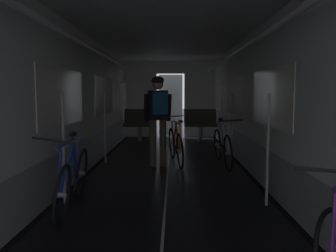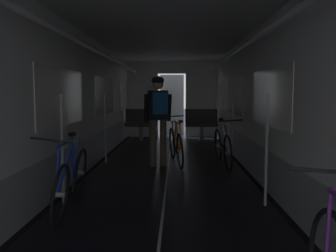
# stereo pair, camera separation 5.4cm
# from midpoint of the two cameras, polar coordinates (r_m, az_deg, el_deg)

# --- Properties ---
(train_car_shell) EXTENTS (3.14, 12.34, 2.57)m
(train_car_shell) POSITION_cam_midpoint_polar(r_m,az_deg,el_deg) (5.72, -0.38, 8.41)
(train_car_shell) COLOR black
(train_car_shell) RESTS_ON ground
(bench_seat_far_left) EXTENTS (0.98, 0.51, 0.95)m
(bench_seat_far_left) POSITION_cam_midpoint_polar(r_m,az_deg,el_deg) (10.27, -4.84, 0.72)
(bench_seat_far_left) COLOR gray
(bench_seat_far_left) RESTS_ON ground
(bench_seat_far_right) EXTENTS (0.98, 0.51, 0.95)m
(bench_seat_far_right) POSITION_cam_midpoint_polar(r_m,az_deg,el_deg) (10.24, 5.23, 0.70)
(bench_seat_far_right) COLOR gray
(bench_seat_far_right) RESTS_ON ground
(bicycle_white) EXTENTS (0.44, 1.69, 0.94)m
(bicycle_white) POSITION_cam_midpoint_polar(r_m,az_deg,el_deg) (6.76, 8.82, -3.29)
(bicycle_white) COLOR black
(bicycle_white) RESTS_ON ground
(bicycle_blue) EXTENTS (0.44, 1.69, 0.95)m
(bicycle_blue) POSITION_cam_midpoint_polar(r_m,az_deg,el_deg) (4.32, -15.93, -8.40)
(bicycle_blue) COLOR black
(bicycle_blue) RESTS_ON ground
(person_cyclist_aisle) EXTENTS (0.56, 0.45, 1.73)m
(person_cyclist_aisle) POSITION_cam_midpoint_polar(r_m,az_deg,el_deg) (6.52, -1.89, 2.53)
(person_cyclist_aisle) COLOR brown
(person_cyclist_aisle) RESTS_ON ground
(bicycle_orange_in_aisle) EXTENTS (0.44, 1.68, 0.94)m
(bicycle_orange_in_aisle) POSITION_cam_midpoint_polar(r_m,az_deg,el_deg) (6.85, 1.07, -3.12)
(bicycle_orange_in_aisle) COLOR black
(bicycle_orange_in_aisle) RESTS_ON ground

